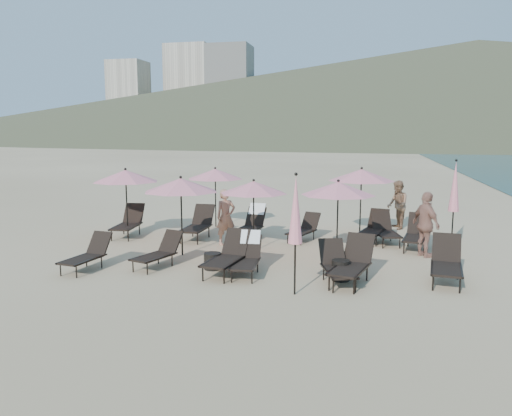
% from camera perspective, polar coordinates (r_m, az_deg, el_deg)
% --- Properties ---
extents(ground, '(800.00, 800.00, 0.00)m').
position_cam_1_polar(ground, '(12.45, 1.43, -7.55)').
color(ground, '#D6BA8C').
rests_on(ground, ground).
extents(volcanic_headland, '(690.00, 690.00, 55.00)m').
position_cam_1_polar(volcanic_headland, '(322.66, 25.71, 11.90)').
color(volcanic_headland, brown).
rests_on(volcanic_headland, ground).
extents(hotel_skyline, '(109.00, 82.00, 55.00)m').
position_cam_1_polar(hotel_skyline, '(299.49, -6.06, 12.56)').
color(hotel_skyline, beige).
rests_on(hotel_skyline, ground).
extents(lounger_0, '(0.78, 1.59, 0.88)m').
position_cam_1_polar(lounger_0, '(13.44, -18.70, -4.99)').
color(lounger_0, black).
rests_on(lounger_0, ground).
extents(lounger_1, '(1.01, 1.62, 0.87)m').
position_cam_1_polar(lounger_1, '(13.23, -11.03, -4.92)').
color(lounger_1, black).
rests_on(lounger_1, ground).
extents(lounger_2, '(0.91, 1.83, 1.01)m').
position_cam_1_polar(lounger_2, '(12.42, -3.27, -5.36)').
color(lounger_2, black).
rests_on(lounger_2, ground).
extents(lounger_3, '(0.70, 1.62, 0.99)m').
position_cam_1_polar(lounger_3, '(12.37, -1.01, -5.40)').
color(lounger_3, black).
rests_on(lounger_3, ground).
extents(lounger_4, '(1.05, 1.70, 0.92)m').
position_cam_1_polar(lounger_4, '(11.80, 9.20, -6.43)').
color(lounger_4, black).
rests_on(lounger_4, ground).
extents(lounger_5, '(1.09, 1.91, 1.03)m').
position_cam_1_polar(lounger_5, '(11.88, 10.96, -6.09)').
color(lounger_5, black).
rests_on(lounger_5, ground).
extents(lounger_6, '(0.90, 1.85, 1.02)m').
position_cam_1_polar(lounger_6, '(17.35, -14.37, -1.57)').
color(lounger_6, black).
rests_on(lounger_6, ground).
extents(lounger_7, '(0.71, 1.83, 1.05)m').
position_cam_1_polar(lounger_7, '(16.51, -6.67, -1.83)').
color(lounger_7, black).
rests_on(lounger_7, ground).
extents(lounger_8, '(0.87, 1.82, 1.09)m').
position_cam_1_polar(lounger_8, '(16.42, -0.57, -1.72)').
color(lounger_8, black).
rests_on(lounger_8, ground).
extents(lounger_9, '(1.02, 1.58, 0.85)m').
position_cam_1_polar(lounger_9, '(16.21, 5.54, -2.34)').
color(lounger_9, black).
rests_on(lounger_9, ground).
extents(lounger_10, '(1.04, 1.78, 0.96)m').
position_cam_1_polar(lounger_10, '(16.52, 13.36, -2.14)').
color(lounger_10, black).
rests_on(lounger_10, ground).
extents(lounger_11, '(0.95, 1.83, 1.00)m').
position_cam_1_polar(lounger_11, '(15.75, 17.91, -2.78)').
color(lounger_11, black).
rests_on(lounger_11, ground).
extents(lounger_12, '(0.97, 1.73, 0.94)m').
position_cam_1_polar(lounger_12, '(16.28, 14.54, -2.38)').
color(lounger_12, black).
rests_on(lounger_12, ground).
extents(lounger_13, '(0.88, 1.84, 1.02)m').
position_cam_1_polar(lounger_13, '(12.54, 20.93, -5.76)').
color(lounger_13, black).
rests_on(lounger_13, ground).
extents(umbrella_open_0, '(2.12, 2.12, 2.28)m').
position_cam_1_polar(umbrella_open_0, '(14.12, -8.59, 2.61)').
color(umbrella_open_0, black).
rests_on(umbrella_open_0, ground).
extents(umbrella_open_1, '(1.99, 1.99, 2.14)m').
position_cam_1_polar(umbrella_open_1, '(14.48, -0.27, 2.37)').
color(umbrella_open_1, black).
rests_on(umbrella_open_1, ground).
extents(umbrella_open_2, '(2.05, 2.05, 2.20)m').
position_cam_1_polar(umbrella_open_2, '(13.86, 9.38, 2.21)').
color(umbrella_open_2, black).
rests_on(umbrella_open_2, ground).
extents(umbrella_open_3, '(2.07, 2.07, 2.22)m').
position_cam_1_polar(umbrella_open_3, '(18.35, -4.68, 3.90)').
color(umbrella_open_3, black).
rests_on(umbrella_open_3, ground).
extents(umbrella_open_4, '(2.18, 2.18, 2.35)m').
position_cam_1_polar(umbrella_open_4, '(16.87, 11.96, 3.70)').
color(umbrella_open_4, black).
rests_on(umbrella_open_4, ground).
extents(umbrella_open_5, '(2.16, 2.16, 2.33)m').
position_cam_1_polar(umbrella_open_5, '(16.91, -14.68, 3.56)').
color(umbrella_open_5, black).
rests_on(umbrella_open_5, ground).
extents(umbrella_closed_0, '(0.31, 0.31, 2.65)m').
position_cam_1_polar(umbrella_closed_0, '(10.55, 4.55, -0.28)').
color(umbrella_closed_0, black).
rests_on(umbrella_closed_0, ground).
extents(umbrella_closed_1, '(0.32, 0.32, 2.70)m').
position_cam_1_polar(umbrella_closed_1, '(15.80, 21.77, 2.24)').
color(umbrella_closed_1, black).
rests_on(umbrella_closed_1, ground).
extents(side_table_0, '(0.44, 0.44, 0.42)m').
position_cam_1_polar(side_table_0, '(12.87, -4.98, -6.06)').
color(side_table_0, black).
rests_on(side_table_0, ground).
extents(side_table_1, '(0.43, 0.43, 0.49)m').
position_cam_1_polar(side_table_1, '(12.05, 9.67, -7.02)').
color(side_table_1, black).
rests_on(side_table_1, ground).
extents(beachgoer_a, '(0.75, 0.73, 1.74)m').
position_cam_1_polar(beachgoer_a, '(15.54, -3.47, -1.03)').
color(beachgoer_a, '#A7735B').
rests_on(beachgoer_a, ground).
extents(beachgoer_b, '(0.86, 1.00, 1.76)m').
position_cam_1_polar(beachgoer_b, '(18.73, 15.86, 0.35)').
color(beachgoer_b, '#92684B').
rests_on(beachgoer_b, ground).
extents(beachgoer_c, '(0.95, 1.16, 1.85)m').
position_cam_1_polar(beachgoer_c, '(14.72, 18.86, -1.80)').
color(beachgoer_c, '#A7725F').
rests_on(beachgoer_c, ground).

